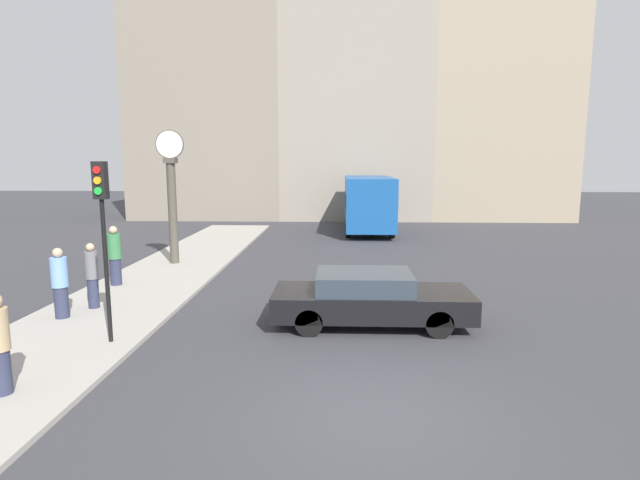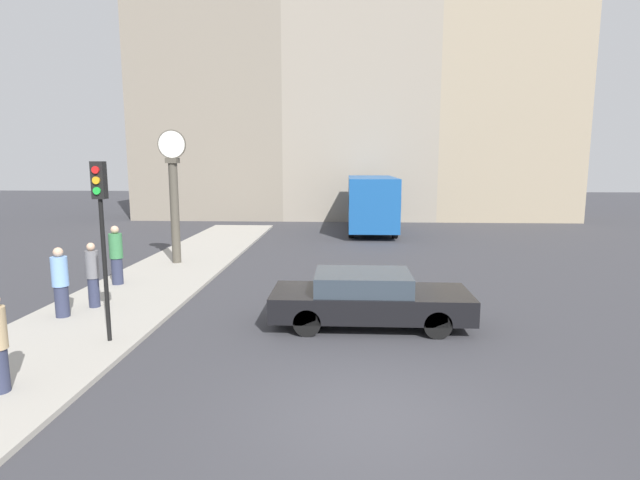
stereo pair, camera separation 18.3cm
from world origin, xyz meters
The scene contains 10 objects.
ground_plane centered at (0.00, 0.00, 0.00)m, with size 120.00×120.00×0.00m, color #38383D.
sidewalk_corner centered at (-6.56, 10.28, 0.05)m, with size 3.51×24.55×0.10m, color #A39E93.
building_row centered at (0.07, 27.81, 7.78)m, with size 29.63×5.00×16.43m.
sedan_car centered at (0.16, 4.39, 0.67)m, with size 4.68×1.85×1.29m.
bus_distant centered at (1.00, 20.63, 1.74)m, with size 2.54×7.17×3.07m.
traffic_light_near centered at (-5.42, 2.78, 2.81)m, with size 0.26×0.24×3.78m.
street_clock centered at (-6.80, 11.12, 2.57)m, with size 1.06×0.42×4.94m.
pedestrian_green_hoodie centered at (-7.50, 7.67, 1.02)m, with size 0.40×0.40×1.84m.
pedestrian_grey_jacket centered at (-6.99, 5.21, 0.96)m, with size 0.33×0.33×1.71m.
pedestrian_blue_stripe centered at (-7.35, 4.35, 0.96)m, with size 0.38×0.38×1.73m.
Camera 1 is at (-0.58, -7.17, 3.86)m, focal length 28.00 mm.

